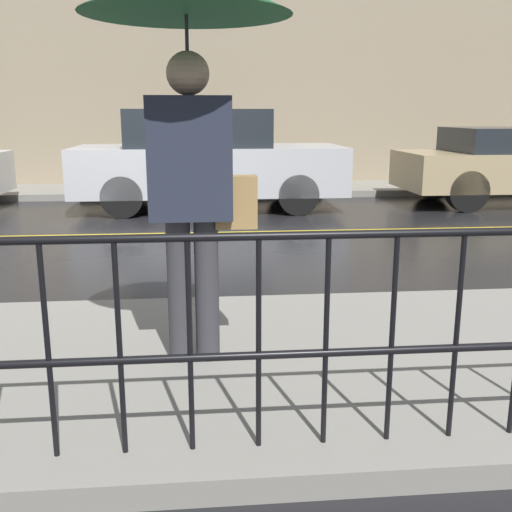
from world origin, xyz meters
TOP-DOWN VIEW (x-y plane):
  - ground_plane at (0.00, 0.00)m, footprint 80.00×80.00m
  - sidewalk_near at (0.00, -4.49)m, footprint 28.00×2.48m
  - sidewalk_far at (0.00, 4.11)m, footprint 28.00×1.72m
  - lane_marking at (0.00, 0.00)m, footprint 25.20×0.12m
  - building_storefront at (0.00, 5.12)m, footprint 28.00×0.30m
  - pedestrian at (0.89, -4.47)m, footprint 1.13×1.13m
  - car_silver at (1.07, 2.13)m, footprint 4.37×1.77m

SIDE VIEW (x-z plane):
  - ground_plane at x=0.00m, z-range 0.00..0.00m
  - lane_marking at x=0.00m, z-range 0.00..0.01m
  - sidewalk_near at x=0.00m, z-range 0.00..0.12m
  - sidewalk_far at x=0.00m, z-range 0.00..0.12m
  - car_silver at x=1.07m, z-range 0.00..1.63m
  - pedestrian at x=0.89m, z-range 0.78..2.99m
  - building_storefront at x=0.00m, z-range 0.00..6.20m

